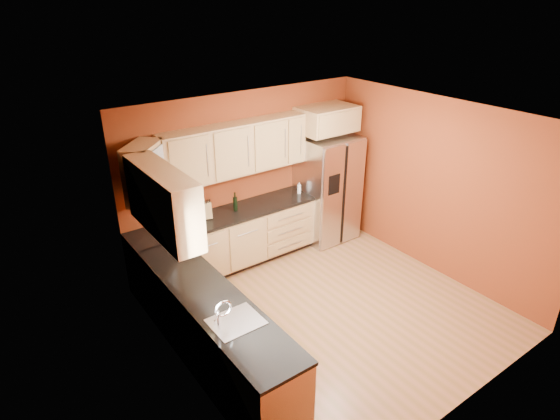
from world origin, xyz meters
The scene contains 23 objects.
floor centered at (0.00, 0.00, 0.00)m, with size 4.00×4.00×0.00m, color olive.
ceiling centered at (0.00, 0.00, 2.60)m, with size 4.00×4.00×0.00m, color white.
wall_back centered at (0.00, 2.00, 1.30)m, with size 4.00×0.04×2.60m, color maroon.
wall_front centered at (0.00, -2.00, 1.30)m, with size 4.00×0.04×2.60m, color maroon.
wall_left centered at (-2.00, 0.00, 1.30)m, with size 0.04×4.00×2.60m, color maroon.
wall_right centered at (2.00, 0.00, 1.30)m, with size 0.04×4.00×2.60m, color maroon.
base_cabinets_back centered at (-0.55, 1.70, 0.44)m, with size 2.90×0.60×0.88m, color #9E744C.
base_cabinets_left centered at (-1.70, 0.00, 0.44)m, with size 0.60×2.80×0.88m, color #9E744C.
countertop_back centered at (-0.55, 1.69, 0.90)m, with size 2.90×0.62×0.04m, color black.
countertop_left centered at (-1.69, 0.00, 0.90)m, with size 0.62×2.80×0.04m, color black.
upper_cabinets_back centered at (-0.25, 1.83, 1.83)m, with size 2.30×0.33×0.75m, color #9E744C.
upper_cabinets_left centered at (-1.83, 0.72, 1.83)m, with size 0.33×1.35×0.75m, color #9E744C.
corner_upper_cabinet centered at (-1.67, 1.67, 1.83)m, with size 0.62×0.33×0.75m, color #9E744C.
over_fridge_cabinet centered at (1.35, 1.70, 2.05)m, with size 0.92×0.60×0.40m, color #9E744C.
refrigerator centered at (1.35, 1.62, 0.89)m, with size 0.90×0.75×1.78m, color #B0B0B5.
window centered at (-1.98, -0.50, 1.55)m, with size 0.03×0.90×1.00m, color white.
sink_faucet centered at (-1.69, -0.50, 1.07)m, with size 0.50×0.42×0.30m, color silver, non-canonical shape.
canister_left centered at (-1.04, 1.70, 1.03)m, with size 0.13×0.13×0.22m, color #B0B0B5.
canister_right centered at (-1.34, 1.66, 1.02)m, with size 0.12×0.12×0.19m, color #B0B0B5.
wine_bottle_a centered at (-0.36, 1.73, 1.06)m, with size 0.06×0.06×0.29m, color black, non-canonical shape.
wine_bottle_b centered at (-1.44, 1.63, 1.07)m, with size 0.07×0.07×0.30m, color black, non-canonical shape.
knife_block centered at (-0.82, 1.75, 1.04)m, with size 0.12×0.11×0.24m, color tan.
soap_dispenser centered at (0.80, 1.68, 1.01)m, with size 0.06×0.06×0.18m, color white.
Camera 1 is at (-3.51, -3.76, 3.91)m, focal length 30.00 mm.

